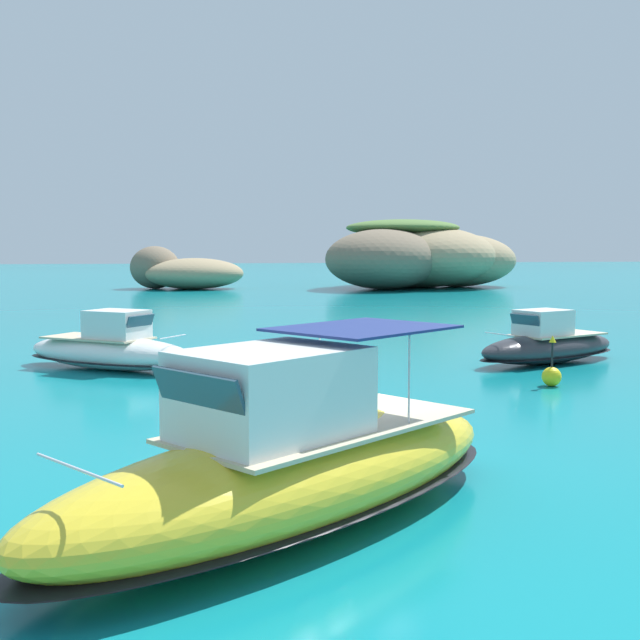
% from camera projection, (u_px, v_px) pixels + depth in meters
% --- Properties ---
extents(ground_plane, '(400.00, 400.00, 0.00)m').
position_uv_depth(ground_plane, '(335.00, 476.00, 13.50)').
color(ground_plane, '#0F7F89').
extents(islet_large, '(24.78, 21.64, 6.97)m').
position_uv_depth(islet_large, '(417.00, 259.00, 79.54)').
color(islet_large, '#9E8966').
rests_on(islet_large, ground).
extents(islet_small, '(11.73, 10.42, 4.24)m').
position_uv_depth(islet_small, '(182.00, 272.00, 76.59)').
color(islet_small, '#9E8966').
rests_on(islet_small, ground).
extents(motorboat_white, '(6.47, 5.64, 1.96)m').
position_uv_depth(motorboat_white, '(111.00, 349.00, 25.40)').
color(motorboat_white, white).
rests_on(motorboat_white, ground).
extents(motorboat_charcoal, '(6.59, 3.98, 1.87)m').
position_uv_depth(motorboat_charcoal, '(548.00, 345.00, 26.78)').
color(motorboat_charcoal, '#2D2D33').
rests_on(motorboat_charcoal, ground).
extents(motorboat_yellow, '(8.76, 7.14, 2.76)m').
position_uv_depth(motorboat_yellow, '(292.00, 466.00, 10.99)').
color(motorboat_yellow, yellow).
rests_on(motorboat_yellow, ground).
extents(channel_buoy, '(0.56, 0.56, 1.48)m').
position_uv_depth(channel_buoy, '(552.00, 375.00, 22.28)').
color(channel_buoy, yellow).
rests_on(channel_buoy, ground).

